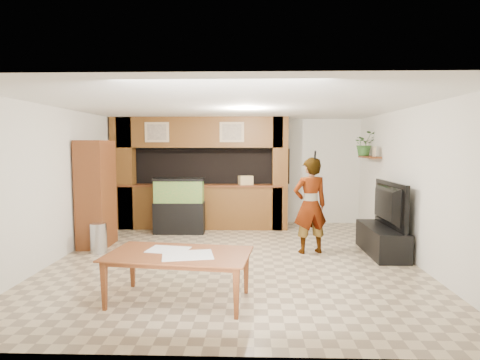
{
  "coord_description": "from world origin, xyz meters",
  "views": [
    {
      "loc": [
        0.31,
        -6.81,
        1.96
      ],
      "look_at": [
        0.08,
        0.6,
        1.31
      ],
      "focal_mm": 30.0,
      "sensor_mm": 36.0,
      "label": 1
    }
  ],
  "objects_px": {
    "pantry_cabinet": "(96,194)",
    "dining_table": "(178,278)",
    "aquarium": "(179,206)",
    "person": "(310,205)",
    "television": "(383,204)"
  },
  "relations": [
    {
      "from": "aquarium",
      "to": "pantry_cabinet",
      "type": "bearing_deg",
      "value": -140.57
    },
    {
      "from": "person",
      "to": "dining_table",
      "type": "bearing_deg",
      "value": 36.32
    },
    {
      "from": "aquarium",
      "to": "dining_table",
      "type": "distance_m",
      "value": 4.0
    },
    {
      "from": "television",
      "to": "person",
      "type": "height_order",
      "value": "person"
    },
    {
      "from": "pantry_cabinet",
      "to": "television",
      "type": "distance_m",
      "value": 5.37
    },
    {
      "from": "pantry_cabinet",
      "to": "dining_table",
      "type": "xyz_separation_m",
      "value": [
        2.09,
        -2.76,
        -0.71
      ]
    },
    {
      "from": "pantry_cabinet",
      "to": "person",
      "type": "distance_m",
      "value": 4.08
    },
    {
      "from": "pantry_cabinet",
      "to": "aquarium",
      "type": "relative_size",
      "value": 1.66
    },
    {
      "from": "aquarium",
      "to": "television",
      "type": "xyz_separation_m",
      "value": [
        3.96,
        -1.58,
        0.3
      ]
    },
    {
      "from": "television",
      "to": "pantry_cabinet",
      "type": "bearing_deg",
      "value": 83.81
    },
    {
      "from": "television",
      "to": "dining_table",
      "type": "xyz_separation_m",
      "value": [
        -3.26,
        -2.35,
        -0.59
      ]
    },
    {
      "from": "person",
      "to": "dining_table",
      "type": "distance_m",
      "value": 3.14
    },
    {
      "from": "person",
      "to": "television",
      "type": "bearing_deg",
      "value": 164.73
    },
    {
      "from": "television",
      "to": "aquarium",
      "type": "bearing_deg",
      "value": 66.37
    },
    {
      "from": "aquarium",
      "to": "person",
      "type": "height_order",
      "value": "person"
    }
  ]
}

